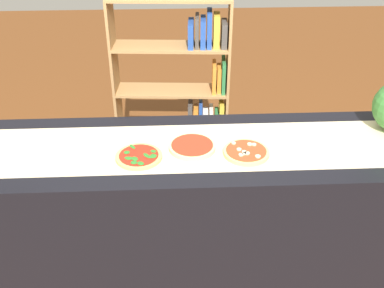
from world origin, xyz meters
TOP-DOWN VIEW (x-y plane):
  - ground_plane at (0.00, 0.00)m, footprint 12.00×12.00m
  - counter at (0.00, 0.00)m, footprint 2.66×0.71m
  - parchment_paper at (0.00, 0.00)m, footprint 2.41×0.47m
  - pizza_spinach_0 at (-0.27, -0.09)m, footprint 0.24×0.24m
  - pizza_plain_1 at (0.00, -0.02)m, footprint 0.25×0.25m
  - pizza_mushroom_2 at (0.28, -0.08)m, footprint 0.24×0.24m
  - bookshelf at (0.02, 1.15)m, footprint 0.89×0.31m

SIDE VIEW (x-z plane):
  - ground_plane at x=0.00m, z-range 0.00..0.00m
  - counter at x=0.00m, z-range 0.00..0.93m
  - bookshelf at x=0.02m, z-range 0.00..1.42m
  - parchment_paper at x=0.00m, z-range 0.93..0.93m
  - pizza_spinach_0 at x=-0.27m, z-range 0.93..0.95m
  - pizza_mushroom_2 at x=0.28m, z-range 0.93..0.96m
  - pizza_plain_1 at x=0.00m, z-range 0.93..0.95m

